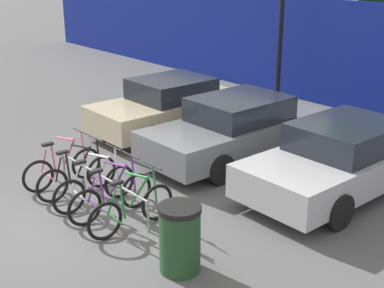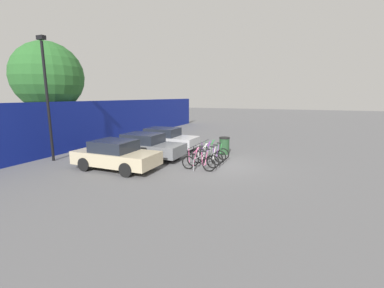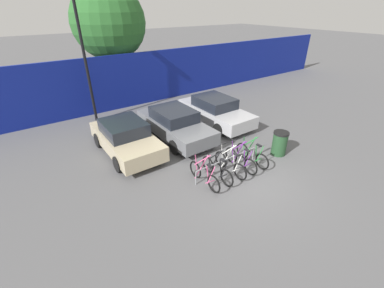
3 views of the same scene
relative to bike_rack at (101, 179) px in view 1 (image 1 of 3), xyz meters
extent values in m
plane|color=#59595B|center=(0.18, -0.68, -0.47)|extent=(120.00, 120.00, 0.00)
cube|color=navy|center=(0.18, 8.82, 1.09)|extent=(36.00, 0.16, 3.14)
cylinder|color=gray|center=(0.00, 0.00, 0.08)|extent=(2.90, 0.04, 0.04)
cylinder|color=gray|center=(-1.45, 0.00, -0.20)|extent=(0.04, 0.04, 0.55)
cylinder|color=gray|center=(1.45, 0.00, -0.20)|extent=(0.04, 0.04, 0.55)
torus|color=black|center=(-1.20, -0.68, -0.14)|extent=(0.06, 0.66, 0.66)
torus|color=black|center=(-1.20, 0.38, -0.14)|extent=(0.06, 0.66, 0.66)
cylinder|color=#E55993|center=(-1.20, 0.01, 0.18)|extent=(0.60, 0.04, 0.76)
cylinder|color=#E55993|center=(-1.20, -0.04, 0.49)|extent=(0.68, 0.04, 0.16)
cylinder|color=#E55993|center=(-1.20, -0.33, 0.12)|extent=(0.14, 0.04, 0.63)
cylinder|color=#E55993|center=(-1.20, -0.53, 0.14)|extent=(0.32, 0.03, 0.58)
cylinder|color=#E55993|center=(-1.20, -0.48, -0.17)|extent=(0.40, 0.03, 0.08)
cylinder|color=#E55993|center=(-1.20, 0.33, 0.20)|extent=(0.12, 0.04, 0.69)
cylinder|color=black|center=(-1.20, 0.29, 0.57)|extent=(0.52, 0.03, 0.03)
cube|color=black|center=(-1.20, -0.42, 0.46)|extent=(0.10, 0.22, 0.05)
torus|color=black|center=(-0.61, -0.68, -0.14)|extent=(0.06, 0.66, 0.66)
torus|color=black|center=(-0.61, 0.38, -0.14)|extent=(0.06, 0.66, 0.66)
cylinder|color=black|center=(-0.61, 0.01, 0.18)|extent=(0.60, 0.04, 0.76)
cylinder|color=black|center=(-0.61, -0.04, 0.49)|extent=(0.68, 0.04, 0.16)
cylinder|color=black|center=(-0.61, -0.33, 0.12)|extent=(0.14, 0.04, 0.63)
cylinder|color=black|center=(-0.61, -0.53, 0.14)|extent=(0.32, 0.03, 0.58)
cylinder|color=black|center=(-0.61, -0.48, -0.17)|extent=(0.40, 0.03, 0.08)
cylinder|color=black|center=(-0.61, 0.33, 0.20)|extent=(0.12, 0.04, 0.69)
cylinder|color=black|center=(-0.61, 0.29, 0.57)|extent=(0.52, 0.03, 0.03)
cube|color=black|center=(-0.61, -0.42, 0.46)|extent=(0.10, 0.22, 0.05)
torus|color=black|center=(0.02, -0.68, -0.14)|extent=(0.06, 0.66, 0.66)
torus|color=black|center=(0.02, 0.38, -0.14)|extent=(0.06, 0.66, 0.66)
cylinder|color=silver|center=(0.02, 0.01, 0.18)|extent=(0.60, 0.04, 0.76)
cylinder|color=silver|center=(0.02, -0.04, 0.49)|extent=(0.68, 0.04, 0.16)
cylinder|color=silver|center=(0.02, -0.33, 0.12)|extent=(0.14, 0.04, 0.63)
cylinder|color=silver|center=(0.02, -0.53, 0.14)|extent=(0.32, 0.03, 0.58)
cylinder|color=silver|center=(0.02, -0.48, -0.17)|extent=(0.40, 0.03, 0.08)
cylinder|color=silver|center=(0.02, 0.33, 0.20)|extent=(0.12, 0.04, 0.69)
cylinder|color=black|center=(0.02, 0.29, 0.57)|extent=(0.52, 0.03, 0.03)
cube|color=black|center=(0.02, -0.42, 0.46)|extent=(0.10, 0.22, 0.05)
torus|color=black|center=(0.57, -0.68, -0.14)|extent=(0.06, 0.66, 0.66)
torus|color=black|center=(0.57, 0.38, -0.14)|extent=(0.06, 0.66, 0.66)
cylinder|color=#752D99|center=(0.57, 0.01, 0.18)|extent=(0.60, 0.04, 0.76)
cylinder|color=#752D99|center=(0.57, -0.04, 0.49)|extent=(0.68, 0.04, 0.16)
cylinder|color=#752D99|center=(0.57, -0.33, 0.12)|extent=(0.14, 0.04, 0.63)
cylinder|color=#752D99|center=(0.57, -0.53, 0.14)|extent=(0.32, 0.03, 0.58)
cylinder|color=#752D99|center=(0.57, -0.48, -0.17)|extent=(0.40, 0.03, 0.08)
cylinder|color=#752D99|center=(0.57, 0.33, 0.20)|extent=(0.12, 0.04, 0.69)
cylinder|color=black|center=(0.57, 0.29, 0.57)|extent=(0.52, 0.03, 0.03)
cube|color=black|center=(0.57, -0.42, 0.46)|extent=(0.10, 0.22, 0.05)
torus|color=black|center=(1.20, -0.68, -0.14)|extent=(0.06, 0.66, 0.66)
torus|color=black|center=(1.20, 0.38, -0.14)|extent=(0.06, 0.66, 0.66)
cylinder|color=#288438|center=(1.20, 0.01, 0.18)|extent=(0.60, 0.04, 0.76)
cylinder|color=#288438|center=(1.20, -0.04, 0.49)|extent=(0.68, 0.04, 0.16)
cylinder|color=#288438|center=(1.20, -0.33, 0.12)|extent=(0.14, 0.04, 0.63)
cylinder|color=#288438|center=(1.20, -0.53, 0.14)|extent=(0.32, 0.03, 0.58)
cylinder|color=#288438|center=(1.20, -0.48, -0.17)|extent=(0.40, 0.03, 0.08)
cylinder|color=#288438|center=(1.20, 0.33, 0.20)|extent=(0.12, 0.04, 0.69)
cylinder|color=black|center=(1.20, 0.29, 0.57)|extent=(0.52, 0.03, 0.03)
cube|color=black|center=(1.20, -0.42, 0.46)|extent=(0.10, 0.22, 0.05)
cube|color=#C1B28E|center=(-2.51, 3.56, 0.09)|extent=(1.80, 4.08, 0.62)
cube|color=#1E232D|center=(-2.51, 3.66, 0.66)|extent=(1.58, 1.88, 0.52)
cylinder|color=black|center=(-3.37, 4.74, -0.15)|extent=(0.20, 0.64, 0.64)
cylinder|color=black|center=(-1.66, 4.74, -0.15)|extent=(0.20, 0.64, 0.64)
cylinder|color=black|center=(-3.37, 2.38, -0.15)|extent=(0.20, 0.64, 0.64)
cylinder|color=black|center=(-1.66, 2.38, -0.15)|extent=(0.20, 0.64, 0.64)
cube|color=slate|center=(-0.06, 3.54, 0.09)|extent=(1.80, 4.43, 0.62)
cube|color=#1E232D|center=(-0.06, 3.65, 0.66)|extent=(1.58, 2.04, 0.52)
cylinder|color=black|center=(-0.92, 4.83, -0.15)|extent=(0.20, 0.64, 0.64)
cylinder|color=black|center=(0.79, 4.83, -0.15)|extent=(0.20, 0.64, 0.64)
cylinder|color=black|center=(-0.92, 2.26, -0.15)|extent=(0.20, 0.64, 0.64)
cylinder|color=black|center=(0.79, 2.26, -0.15)|extent=(0.20, 0.64, 0.64)
cube|color=#B7B7BC|center=(2.58, 3.76, 0.09)|extent=(1.80, 4.41, 0.62)
cube|color=#1E232D|center=(2.58, 3.87, 0.66)|extent=(1.58, 2.03, 0.52)
cylinder|color=black|center=(1.72, 5.04, -0.15)|extent=(0.20, 0.64, 0.64)
cylinder|color=black|center=(1.72, 2.48, -0.15)|extent=(0.20, 0.64, 0.64)
cylinder|color=black|center=(3.43, 2.48, -0.15)|extent=(0.20, 0.64, 0.64)
cylinder|color=black|center=(-2.53, 7.83, 2.62)|extent=(0.14, 0.14, 6.19)
cylinder|color=#234728|center=(2.66, -0.32, 0.00)|extent=(0.60, 0.60, 0.95)
cylinder|color=black|center=(2.66, -0.32, 0.52)|extent=(0.63, 0.63, 0.08)
camera|label=1|loc=(7.91, -4.59, 3.90)|focal=50.00mm
camera|label=2|loc=(-12.12, -4.41, 2.99)|focal=24.00mm
camera|label=3|loc=(-5.79, -5.88, 5.17)|focal=24.00mm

